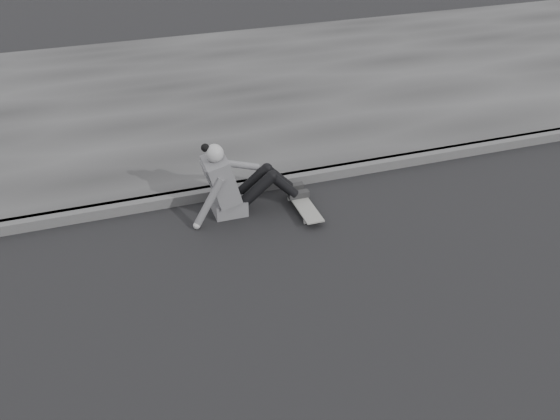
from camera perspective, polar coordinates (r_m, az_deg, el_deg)
The scene contains 4 objects.
curb at distance 8.65m, azimuth 17.16°, elevation 5.36°, with size 24.00×0.16×0.12m, color #494949.
sidewalk at distance 11.02m, azimuth 8.40°, elevation 12.24°, with size 24.00×6.00×0.12m, color #333333.
skateboard at distance 7.02m, azimuth 2.16°, elevation 0.43°, with size 0.20×0.78×0.09m.
seated_woman at distance 6.88m, azimuth -4.25°, elevation 2.46°, with size 1.38×0.46×0.88m.
Camera 1 is at (-4.78, -3.60, 3.78)m, focal length 40.00 mm.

